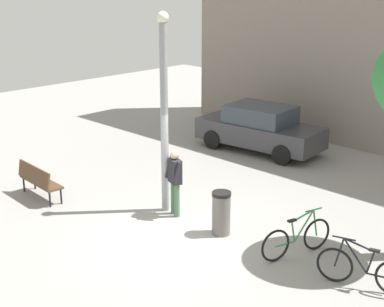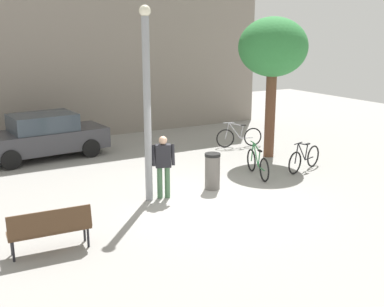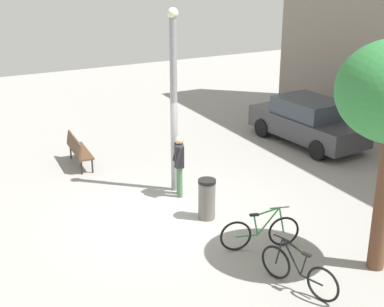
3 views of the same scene
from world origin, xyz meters
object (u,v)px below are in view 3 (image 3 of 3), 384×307
(bicycle_black, at_px, (298,272))
(lamppost, at_px, (174,98))
(park_bench, at_px, (78,149))
(parked_car_charcoal, at_px, (308,121))
(person_by_lamppost, at_px, (179,162))
(trash_bin, at_px, (207,199))
(bicycle_green, at_px, (260,232))

(bicycle_black, bearing_deg, lamppost, -179.15)
(park_bench, xyz_separation_m, bicycle_black, (8.32, 1.91, -0.16))
(bicycle_black, height_order, parked_car_charcoal, parked_car_charcoal)
(person_by_lamppost, height_order, park_bench, person_by_lamppost)
(bicycle_black, distance_m, trash_bin, 3.48)
(bicycle_green, relative_size, parked_car_charcoal, 0.40)
(park_bench, bearing_deg, bicycle_black, 12.91)
(lamppost, relative_size, park_bench, 3.01)
(person_by_lamppost, bearing_deg, trash_bin, 0.27)
(person_by_lamppost, height_order, parked_car_charcoal, person_by_lamppost)
(lamppost, height_order, person_by_lamppost, lamppost)
(trash_bin, bearing_deg, bicycle_black, 2.02)
(lamppost, relative_size, parked_car_charcoal, 1.12)
(lamppost, distance_m, bicycle_black, 5.82)
(bicycle_green, bearing_deg, parked_car_charcoal, 134.13)
(lamppost, height_order, park_bench, lamppost)
(park_bench, bearing_deg, trash_bin, 20.20)
(bicycle_black, bearing_deg, park_bench, -167.09)
(park_bench, relative_size, parked_car_charcoal, 0.37)
(person_by_lamppost, bearing_deg, lamppost, 172.87)
(person_by_lamppost, relative_size, trash_bin, 1.64)
(bicycle_green, bearing_deg, lamppost, -175.29)
(park_bench, relative_size, bicycle_green, 0.93)
(bicycle_black, relative_size, trash_bin, 1.71)
(bicycle_green, relative_size, trash_bin, 1.72)
(park_bench, xyz_separation_m, parked_car_charcoal, (1.51, 7.45, 0.23))
(park_bench, height_order, bicycle_green, bicycle_green)
(person_by_lamppost, xyz_separation_m, bicycle_green, (3.33, 0.36, -0.58))
(park_bench, relative_size, bicycle_black, 0.93)
(trash_bin, bearing_deg, bicycle_green, 10.87)
(person_by_lamppost, distance_m, bicycle_green, 3.40)
(lamppost, bearing_deg, bicycle_green, 4.71)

